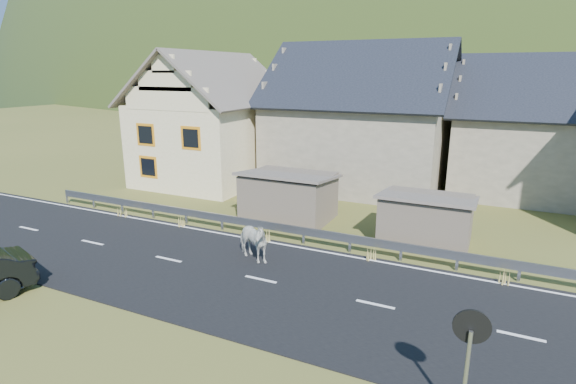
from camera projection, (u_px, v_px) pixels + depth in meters
The scene contains 13 objects.
ground at pixel (261, 280), 15.42m from camera, with size 160.00×160.00×0.00m, color #494E20.
road at pixel (261, 280), 15.41m from camera, with size 60.00×7.00×0.04m, color black.
lane_markings at pixel (261, 279), 15.41m from camera, with size 60.00×6.60×0.01m, color silver.
guardrail at pixel (303, 232), 18.49m from camera, with size 28.10×0.09×0.75m.
shed_left at pixel (289, 197), 21.63m from camera, with size 4.30×3.30×2.40m, color #716252.
shed_right at pixel (426, 220), 18.54m from camera, with size 3.80×2.90×2.20m, color #716252.
house_cream at pixel (213, 113), 28.88m from camera, with size 7.80×9.80×8.30m.
house_stone_a at pixel (362, 110), 27.71m from camera, with size 10.80×9.80×8.90m.
house_stone_b at pixel (543, 121), 25.43m from camera, with size 9.80×8.80×8.10m.
mountain at pixel (493, 142), 175.65m from camera, with size 440.00×280.00×260.00m, color #1E3610.
conifer_patch at pixel (276, 74), 132.53m from camera, with size 76.00×50.00×28.00m, color black.
horse at pixel (251, 240), 16.80m from camera, with size 1.87×0.85×1.58m, color beige.
traffic_mirror at pixel (470, 342), 8.67m from camera, with size 0.72×0.22×2.58m.
Camera 1 is at (6.87, -12.34, 6.97)m, focal length 28.00 mm.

